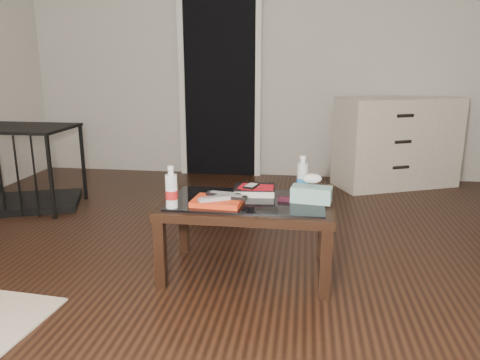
% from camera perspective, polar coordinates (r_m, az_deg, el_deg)
% --- Properties ---
extents(ground, '(5.00, 5.00, 0.00)m').
position_cam_1_polar(ground, '(2.97, -3.25, -10.76)').
color(ground, black).
rests_on(ground, ground).
extents(doorway, '(0.90, 0.08, 2.07)m').
position_cam_1_polar(doorway, '(5.19, -2.45, 11.82)').
color(doorway, black).
rests_on(doorway, ground).
extents(coffee_table, '(1.00, 0.60, 0.46)m').
position_cam_1_polar(coffee_table, '(2.78, 0.86, -3.70)').
color(coffee_table, black).
rests_on(coffee_table, ground).
extents(dresser, '(1.30, 0.94, 0.90)m').
position_cam_1_polar(dresser, '(5.02, 18.58, 4.39)').
color(dresser, beige).
rests_on(dresser, ground).
extents(pet_crate, '(1.05, 0.88, 0.71)m').
position_cam_1_polar(pet_crate, '(4.52, -24.92, -0.11)').
color(pet_crate, black).
rests_on(pet_crate, ground).
extents(magazines, '(0.30, 0.23, 0.03)m').
position_cam_1_polar(magazines, '(2.68, -2.74, -2.63)').
color(magazines, red).
rests_on(magazines, coffee_table).
extents(remote_silver, '(0.20, 0.14, 0.02)m').
position_cam_1_polar(remote_silver, '(2.65, -2.97, -2.25)').
color(remote_silver, '#A1A1A5').
rests_on(remote_silver, magazines).
extents(remote_black_front, '(0.20, 0.07, 0.02)m').
position_cam_1_polar(remote_black_front, '(2.68, -1.26, -2.05)').
color(remote_black_front, black).
rests_on(remote_black_front, magazines).
extents(remote_black_back, '(0.21, 0.08, 0.02)m').
position_cam_1_polar(remote_black_back, '(2.74, -2.09, -1.72)').
color(remote_black_back, black).
rests_on(remote_black_back, magazines).
extents(textbook, '(0.27, 0.22, 0.05)m').
position_cam_1_polar(textbook, '(2.88, 1.78, -1.24)').
color(textbook, black).
rests_on(textbook, coffee_table).
extents(dvd_mailers, '(0.21, 0.16, 0.01)m').
position_cam_1_polar(dvd_mailers, '(2.86, 1.83, -0.80)').
color(dvd_mailers, '#AF0B16').
rests_on(dvd_mailers, textbook).
extents(ipod, '(0.09, 0.12, 0.02)m').
position_cam_1_polar(ipod, '(2.84, 1.39, -0.72)').
color(ipod, black).
rests_on(ipod, dvd_mailers).
extents(flip_phone, '(0.10, 0.06, 0.02)m').
position_cam_1_polar(flip_phone, '(2.75, 5.64, -2.34)').
color(flip_phone, black).
rests_on(flip_phone, coffee_table).
extents(wallet, '(0.13, 0.09, 0.02)m').
position_cam_1_polar(wallet, '(2.55, 3.23, -3.71)').
color(wallet, black).
rests_on(wallet, coffee_table).
extents(water_bottle_left, '(0.08, 0.08, 0.24)m').
position_cam_1_polar(water_bottle_left, '(2.62, -8.37, -0.85)').
color(water_bottle_left, silver).
rests_on(water_bottle_left, coffee_table).
extents(water_bottle_right, '(0.08, 0.08, 0.24)m').
position_cam_1_polar(water_bottle_right, '(2.89, 7.62, 0.65)').
color(water_bottle_right, silver).
rests_on(water_bottle_right, coffee_table).
extents(tissue_box, '(0.24, 0.15, 0.09)m').
position_cam_1_polar(tissue_box, '(2.75, 8.70, -1.73)').
color(tissue_box, '#227F7A').
rests_on(tissue_box, coffee_table).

